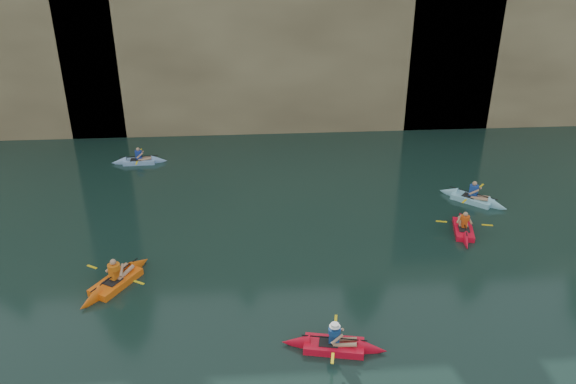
{
  "coord_description": "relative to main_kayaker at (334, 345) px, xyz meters",
  "views": [
    {
      "loc": [
        -0.11,
        -9.25,
        11.06
      ],
      "look_at": [
        1.14,
        7.4,
        3.0
      ],
      "focal_mm": 35.0,
      "sensor_mm": 36.0,
      "label": 1
    }
  ],
  "objects": [
    {
      "name": "kayaker_ltblue_mid",
      "position": [
        -7.81,
        14.38,
        -0.02
      ],
      "size": [
        2.8,
        2.12,
        1.05
      ],
      "rotation": [
        0.0,
        0.0,
        0.04
      ],
      "color": "#82AADA",
      "rests_on": "ground"
    },
    {
      "name": "sea_cave_center",
      "position": [
        -6.13,
        18.81,
        1.45
      ],
      "size": [
        3.5,
        1.0,
        3.2
      ],
      "primitive_type": "cube",
      "color": "black",
      "rests_on": "ground"
    },
    {
      "name": "main_kayaker",
      "position": [
        0.0,
        0.0,
        0.0
      ],
      "size": [
        3.1,
        2.06,
        1.12
      ],
      "rotation": [
        0.0,
        0.0,
        -0.2
      ],
      "color": "red",
      "rests_on": "ground"
    },
    {
      "name": "kayaker_ltblue_near",
      "position": [
        7.45,
        8.9,
        -0.0
      ],
      "size": [
        2.74,
        2.59,
        1.2
      ],
      "rotation": [
        0.0,
        0.0,
        -0.74
      ],
      "color": "#8CD3EA",
      "rests_on": "ground"
    },
    {
      "name": "kayaker_orange",
      "position": [
        -6.85,
        3.68,
        0.0
      ],
      "size": [
        2.35,
        3.21,
        1.25
      ],
      "rotation": [
        0.0,
        0.0,
        1.03
      ],
      "color": "#FF6410",
      "rests_on": "ground"
    },
    {
      "name": "sea_cave_east",
      "position": [
        7.87,
        18.81,
        2.1
      ],
      "size": [
        5.0,
        1.0,
        4.5
      ],
      "primitive_type": "cube",
      "color": "black",
      "rests_on": "ground"
    },
    {
      "name": "cliff",
      "position": [
        -2.13,
        26.86,
        5.85
      ],
      "size": [
        70.0,
        16.0,
        12.0
      ],
      "primitive_type": "cube",
      "color": "tan",
      "rests_on": "ground"
    },
    {
      "name": "kayaker_red_far",
      "position": [
        6.11,
        6.33,
        -0.02
      ],
      "size": [
        2.13,
        3.04,
        1.09
      ],
      "rotation": [
        0.0,
        0.0,
        1.33
      ],
      "color": "red",
      "rests_on": "ground"
    },
    {
      "name": "cliff_slab_center",
      "position": [
        -0.13,
        19.46,
        5.55
      ],
      "size": [
        24.0,
        2.4,
        11.4
      ],
      "primitive_type": "cube",
      "color": "#9E8B5F",
      "rests_on": "ground"
    }
  ]
}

